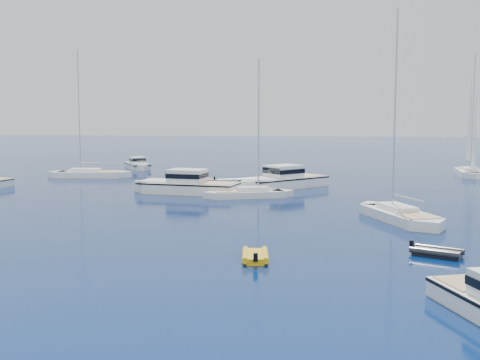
{
  "coord_description": "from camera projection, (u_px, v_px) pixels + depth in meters",
  "views": [
    {
      "loc": [
        7.56,
        -29.29,
        8.16
      ],
      "look_at": [
        0.56,
        25.23,
        2.2
      ],
      "focal_mm": 45.15,
      "sensor_mm": 36.0,
      "label": 1
    }
  ],
  "objects": [
    {
      "name": "ground",
      "position": [
        166.0,
        276.0,
        30.72
      ],
      "size": [
        400.0,
        400.0,
        0.0
      ],
      "primitive_type": "plane",
      "color": "navy",
      "rests_on": "ground"
    },
    {
      "name": "motor_cruiser_centre",
      "position": [
        185.0,
        193.0,
        62.99
      ],
      "size": [
        12.71,
        5.72,
        3.22
      ],
      "primitive_type": null,
      "rotation": [
        0.0,
        0.0,
        1.4
      ],
      "color": "white",
      "rests_on": "ground"
    },
    {
      "name": "motor_cruiser_distant",
      "position": [
        282.0,
        188.0,
        67.5
      ],
      "size": [
        11.4,
        11.54,
        3.26
      ],
      "primitive_type": null,
      "rotation": [
        0.0,
        0.0,
        2.37
      ],
      "color": "white",
      "rests_on": "ground"
    },
    {
      "name": "motor_cruiser_horizon",
      "position": [
        138.0,
        169.0,
        91.57
      ],
      "size": [
        6.55,
        8.88,
        2.28
      ],
      "primitive_type": null,
      "rotation": [
        0.0,
        0.0,
        3.65
      ],
      "color": "silver",
      "rests_on": "ground"
    },
    {
      "name": "sailboat_mid_r",
      "position": [
        399.0,
        220.0,
        46.74
      ],
      "size": [
        6.97,
        11.82,
        16.93
      ],
      "primitive_type": null,
      "rotation": [
        0.0,
        0.0,
        0.37
      ],
      "color": "white",
      "rests_on": "ground"
    },
    {
      "name": "sailboat_centre",
      "position": [
        249.0,
        197.0,
        59.82
      ],
      "size": [
        9.93,
        5.51,
        14.16
      ],
      "primitive_type": null,
      "rotation": [
        0.0,
        0.0,
        5.04
      ],
      "color": "silver",
      "rests_on": "ground"
    },
    {
      "name": "sailboat_sails_r",
      "position": [
        469.0,
        176.0,
        81.25
      ],
      "size": [
        3.86,
        11.62,
        16.79
      ],
      "primitive_type": null,
      "rotation": [
        0.0,
        0.0,
        3.06
      ],
      "color": "white",
      "rests_on": "ground"
    },
    {
      "name": "sailboat_far_l",
      "position": [
        90.0,
        177.0,
        79.01
      ],
      "size": [
        11.8,
        4.08,
        17.01
      ],
      "primitive_type": null,
      "rotation": [
        0.0,
        0.0,
        1.66
      ],
      "color": "white",
      "rests_on": "ground"
    },
    {
      "name": "tender_yellow",
      "position": [
        255.0,
        260.0,
        34.05
      ],
      "size": [
        2.1,
        3.29,
        0.95
      ],
      "primitive_type": null,
      "rotation": [
        0.0,
        0.0,
        0.11
      ],
      "color": "#EAAF0D",
      "rests_on": "ground"
    },
    {
      "name": "tender_grey_near",
      "position": [
        437.0,
        256.0,
        35.0
      ],
      "size": [
        3.42,
        2.84,
        0.95
      ],
      "primitive_type": null,
      "rotation": [
        0.0,
        0.0,
        4.26
      ],
      "color": "black",
      "rests_on": "ground"
    },
    {
      "name": "tender_grey_far",
      "position": [
        198.0,
        183.0,
        72.69
      ],
      "size": [
        4.42,
        2.98,
        0.95
      ],
      "primitive_type": null,
      "rotation": [
        0.0,
        0.0,
        1.78
      ],
      "color": "black",
      "rests_on": "ground"
    }
  ]
}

